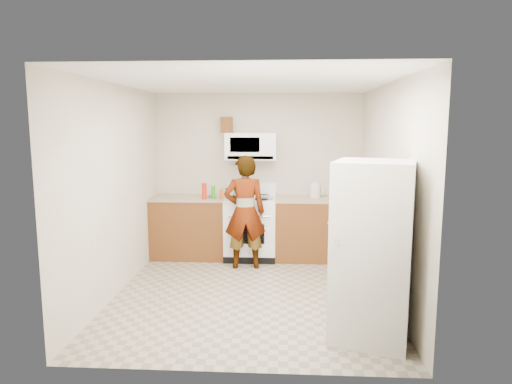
# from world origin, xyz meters

# --- Properties ---
(floor) EXTENTS (3.60, 3.60, 0.00)m
(floor) POSITION_xyz_m (0.00, 0.00, 0.00)
(floor) COLOR gray
(floor) RESTS_ON ground
(back_wall) EXTENTS (3.20, 0.02, 2.50)m
(back_wall) POSITION_xyz_m (0.00, 1.79, 1.25)
(back_wall) COLOR beige
(back_wall) RESTS_ON floor
(right_wall) EXTENTS (0.02, 3.60, 2.50)m
(right_wall) POSITION_xyz_m (1.59, 0.00, 1.25)
(right_wall) COLOR beige
(right_wall) RESTS_ON floor
(cabinet_left) EXTENTS (1.12, 0.62, 0.90)m
(cabinet_left) POSITION_xyz_m (-1.04, 1.49, 0.45)
(cabinet_left) COLOR brown
(cabinet_left) RESTS_ON floor
(counter_left) EXTENTS (1.14, 0.64, 0.03)m
(counter_left) POSITION_xyz_m (-1.04, 1.49, 0.92)
(counter_left) COLOR #9E866A
(counter_left) RESTS_ON cabinet_left
(cabinet_right) EXTENTS (0.80, 0.62, 0.90)m
(cabinet_right) POSITION_xyz_m (0.68, 1.49, 0.45)
(cabinet_right) COLOR brown
(cabinet_right) RESTS_ON floor
(counter_right) EXTENTS (0.82, 0.64, 0.03)m
(counter_right) POSITION_xyz_m (0.68, 1.49, 0.92)
(counter_right) COLOR #9E866A
(counter_right) RESTS_ON cabinet_right
(gas_range) EXTENTS (0.76, 0.65, 1.13)m
(gas_range) POSITION_xyz_m (-0.10, 1.48, 0.49)
(gas_range) COLOR white
(gas_range) RESTS_ON floor
(microwave) EXTENTS (0.76, 0.38, 0.40)m
(microwave) POSITION_xyz_m (-0.10, 1.61, 1.70)
(microwave) COLOR white
(microwave) RESTS_ON back_wall
(person) EXTENTS (0.63, 0.46, 1.60)m
(person) POSITION_xyz_m (-0.15, 1.00, 0.80)
(person) COLOR tan
(person) RESTS_ON floor
(fridge) EXTENTS (0.87, 0.87, 1.70)m
(fridge) POSITION_xyz_m (1.23, -1.09, 0.85)
(fridge) COLOR silver
(fridge) RESTS_ON floor
(kettle) EXTENTS (0.18, 0.18, 0.20)m
(kettle) POSITION_xyz_m (0.87, 1.57, 1.04)
(kettle) COLOR silver
(kettle) RESTS_ON counter_right
(jug) EXTENTS (0.18, 0.18, 0.24)m
(jug) POSITION_xyz_m (-0.47, 1.65, 2.02)
(jug) COLOR brown
(jug) RESTS_ON microwave
(saucepan) EXTENTS (0.26, 0.26, 0.11)m
(saucepan) POSITION_xyz_m (-0.27, 1.59, 1.01)
(saucepan) COLOR #ABABAF
(saucepan) RESTS_ON gas_range
(tray) EXTENTS (0.27, 0.20, 0.05)m
(tray) POSITION_xyz_m (0.11, 1.37, 0.96)
(tray) COLOR silver
(tray) RESTS_ON gas_range
(bottle_spray) EXTENTS (0.08, 0.08, 0.24)m
(bottle_spray) POSITION_xyz_m (-0.77, 1.27, 1.05)
(bottle_spray) COLOR red
(bottle_spray) RESTS_ON counter_left
(bottle_hot_sauce) EXTENTS (0.06, 0.06, 0.15)m
(bottle_hot_sauce) POSITION_xyz_m (-0.52, 1.32, 1.01)
(bottle_hot_sauce) COLOR #CF5717
(bottle_hot_sauce) RESTS_ON counter_left
(bottle_green_cap) EXTENTS (0.06, 0.06, 0.19)m
(bottle_green_cap) POSITION_xyz_m (-0.64, 1.33, 1.03)
(bottle_green_cap) COLOR #1E8D19
(bottle_green_cap) RESTS_ON counter_left
(pot_lid) EXTENTS (0.29, 0.29, 0.01)m
(pot_lid) POSITION_xyz_m (-0.72, 1.43, 0.94)
(pot_lid) COLOR silver
(pot_lid) RESTS_ON counter_left
(broom) EXTENTS (0.26, 0.16, 1.29)m
(broom) POSITION_xyz_m (1.56, 0.99, 0.65)
(broom) COLOR white
(broom) RESTS_ON floor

